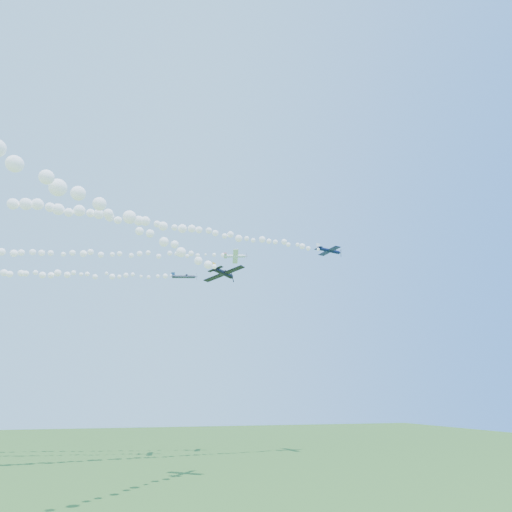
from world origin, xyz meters
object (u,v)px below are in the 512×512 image
object	(u,v)px
plane_navy	(329,251)
plane_grey	(184,277)
plane_black	(224,273)
plane_white	(235,256)

from	to	relation	value
plane_navy	plane_grey	world-z (taller)	plane_navy
plane_grey	plane_black	bearing A→B (deg)	-72.67
plane_white	plane_navy	distance (m)	25.44
plane_white	plane_grey	distance (m)	15.64
plane_navy	plane_grey	bearing A→B (deg)	164.66
plane_white	plane_black	bearing A→B (deg)	-95.77
plane_white	plane_black	xyz separation A→B (m)	(-9.34, -31.10, -14.13)
plane_white	plane_grey	world-z (taller)	plane_white
plane_grey	plane_black	size ratio (longest dim) A/B	0.97
plane_grey	plane_black	distance (m)	29.90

